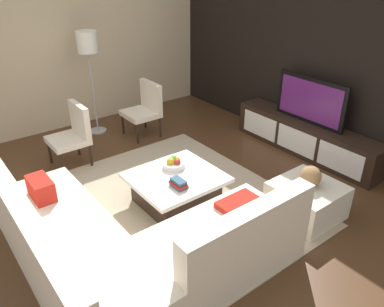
% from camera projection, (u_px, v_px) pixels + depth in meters
% --- Properties ---
extents(ground_plane, '(14.00, 14.00, 0.00)m').
position_uv_depth(ground_plane, '(174.00, 209.00, 4.53)').
color(ground_plane, '#4C301C').
extents(feature_wall_back, '(6.40, 0.12, 2.80)m').
position_uv_depth(feature_wall_back, '(330.00, 57.00, 5.34)').
color(feature_wall_back, black).
rests_on(feature_wall_back, ground).
extents(side_wall_left, '(0.12, 5.20, 2.80)m').
position_uv_depth(side_wall_left, '(69.00, 42.00, 6.23)').
color(side_wall_left, beige).
rests_on(side_wall_left, ground).
extents(area_rug, '(3.07, 2.69, 0.01)m').
position_uv_depth(area_rug, '(170.00, 205.00, 4.60)').
color(area_rug, tan).
rests_on(area_rug, ground).
extents(media_console, '(2.37, 0.43, 0.50)m').
position_uv_depth(media_console, '(305.00, 137.00, 5.71)').
color(media_console, black).
rests_on(media_console, ground).
extents(television, '(1.13, 0.06, 0.66)m').
position_uv_depth(television, '(311.00, 101.00, 5.44)').
color(television, black).
rests_on(television, media_console).
extents(sectional_couch, '(2.44, 2.31, 0.83)m').
position_uv_depth(sectional_couch, '(127.00, 245.00, 3.56)').
color(sectional_couch, beige).
rests_on(sectional_couch, ground).
extents(coffee_table, '(0.93, 1.01, 0.38)m').
position_uv_depth(coffee_table, '(176.00, 189.00, 4.56)').
color(coffee_table, black).
rests_on(coffee_table, ground).
extents(accent_chair_near, '(0.53, 0.50, 0.87)m').
position_uv_depth(accent_chair_near, '(73.00, 132.00, 5.32)').
color(accent_chair_near, black).
rests_on(accent_chair_near, ground).
extents(floor_lamp, '(0.32, 0.32, 1.65)m').
position_uv_depth(floor_lamp, '(88.00, 48.00, 5.86)').
color(floor_lamp, '#A5A5AA').
rests_on(floor_lamp, ground).
extents(ottoman, '(0.70, 0.70, 0.40)m').
position_uv_depth(ottoman, '(306.00, 200.00, 4.35)').
color(ottoman, beige).
rests_on(ottoman, ground).
extents(fruit_bowl, '(0.28, 0.28, 0.14)m').
position_uv_depth(fruit_bowl, '(174.00, 163.00, 4.63)').
color(fruit_bowl, silver).
rests_on(fruit_bowl, coffee_table).
extents(accent_chair_far, '(0.55, 0.51, 0.87)m').
position_uv_depth(accent_chair_far, '(145.00, 106.00, 6.20)').
color(accent_chair_far, black).
rests_on(accent_chair_far, ground).
extents(decorative_ball, '(0.24, 0.24, 0.24)m').
position_uv_depth(decorative_ball, '(310.00, 176.00, 4.20)').
color(decorative_ball, '#997247').
rests_on(decorative_ball, ottoman).
extents(book_stack, '(0.21, 0.14, 0.09)m').
position_uv_depth(book_stack, '(179.00, 184.00, 4.25)').
color(book_stack, '#2D516B').
rests_on(book_stack, coffee_table).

